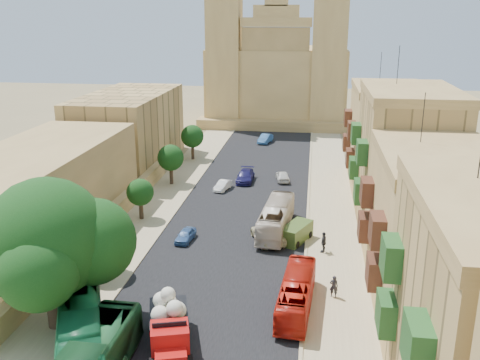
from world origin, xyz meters
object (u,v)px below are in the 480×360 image
(pedestrian_a, at_px, (334,286))
(street_tree_c, at_px, (171,158))
(car_cream, at_px, (267,234))
(car_white_b, at_px, (282,176))
(car_white_a, at_px, (223,185))
(car_dkblue, at_px, (245,176))
(car_blue_b, at_px, (265,139))
(street_tree_a, at_px, (92,229))
(bus_green_north, at_px, (81,334))
(bus_cream_east, at_px, (276,218))
(street_tree_b, at_px, (140,193))
(street_tree_d, at_px, (192,136))
(car_blue_a, at_px, (185,235))
(bus_red_east, at_px, (296,293))
(ficus_tree, at_px, (49,242))
(church, at_px, (278,72))
(pedestrian_c, at_px, (324,242))
(red_truck, at_px, (169,325))
(olive_pickup, at_px, (296,233))

(pedestrian_a, bearing_deg, street_tree_c, -50.09)
(car_cream, height_order, car_white_b, car_cream)
(car_white_a, height_order, car_dkblue, car_dkblue)
(car_cream, bearing_deg, car_blue_b, -107.52)
(street_tree_a, relative_size, bus_green_north, 0.50)
(bus_cream_east, bearing_deg, street_tree_a, 41.28)
(street_tree_b, bearing_deg, pedestrian_a, -35.05)
(street_tree_d, height_order, bus_cream_east, street_tree_d)
(car_white_b, height_order, car_blue_b, car_blue_b)
(street_tree_a, relative_size, car_blue_a, 1.74)
(street_tree_b, bearing_deg, street_tree_c, 90.00)
(street_tree_b, relative_size, car_dkblue, 0.88)
(car_white_b, bearing_deg, street_tree_d, -43.35)
(bus_red_east, distance_m, pedestrian_a, 3.44)
(street_tree_b, distance_m, pedestrian_a, 23.54)
(pedestrian_a, bearing_deg, street_tree_a, -1.48)
(ficus_tree, distance_m, car_dkblue, 35.66)
(church, height_order, car_white_a, church)
(street_tree_b, relative_size, bus_green_north, 0.38)
(street_tree_c, xyz_separation_m, bus_green_north, (3.69, -35.00, -1.76))
(car_white_b, bearing_deg, church, -94.96)
(street_tree_c, distance_m, car_blue_a, 18.10)
(car_cream, relative_size, car_dkblue, 1.01)
(bus_green_north, bearing_deg, street_tree_d, 70.30)
(car_cream, height_order, pedestrian_c, pedestrian_c)
(bus_green_north, distance_m, car_blue_a, 18.25)
(church, height_order, car_blue_b, church)
(bus_cream_east, bearing_deg, church, -81.49)
(church, relative_size, red_truck, 5.39)
(street_tree_a, bearing_deg, car_blue_b, 78.75)
(street_tree_b, relative_size, car_cream, 0.87)
(olive_pickup, relative_size, car_white_b, 1.14)
(car_white_a, relative_size, car_cream, 0.68)
(church, distance_m, car_cream, 59.29)
(bus_red_east, relative_size, pedestrian_c, 4.59)
(street_tree_b, xyz_separation_m, car_blue_b, (9.50, 35.77, -2.15))
(car_blue_a, xyz_separation_m, pedestrian_c, (12.70, -0.74, 0.41))
(car_blue_a, bearing_deg, pedestrian_c, 3.00)
(street_tree_a, distance_m, car_white_a, 23.75)
(church, xyz_separation_m, red_truck, (-1.22, -75.99, -7.88))
(street_tree_b, distance_m, car_white_b, 20.45)
(church, relative_size, pedestrian_a, 20.96)
(street_tree_b, height_order, car_blue_b, street_tree_b)
(red_truck, bearing_deg, bus_red_east, 36.97)
(church, bearing_deg, pedestrian_c, -81.94)
(bus_cream_east, bearing_deg, pedestrian_c, 141.99)
(bus_green_north, bearing_deg, church, 61.16)
(car_blue_a, bearing_deg, church, 92.34)
(street_tree_d, height_order, bus_red_east, street_tree_d)
(street_tree_b, relative_size, street_tree_d, 0.84)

